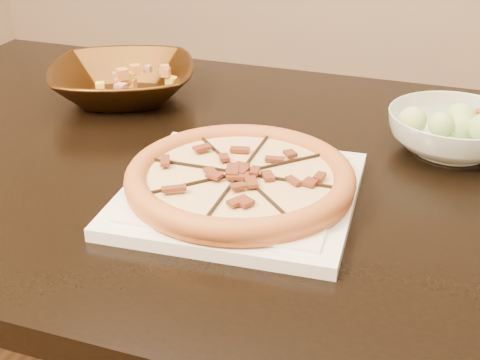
{
  "coord_description": "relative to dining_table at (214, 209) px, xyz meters",
  "views": [
    {
      "loc": [
        0.33,
        -0.86,
        1.2
      ],
      "look_at": [
        0.05,
        -0.1,
        0.78
      ],
      "focal_mm": 50.0,
      "sensor_mm": 36.0,
      "label": 1
    }
  ],
  "objects": [
    {
      "name": "dining_table",
      "position": [
        0.0,
        0.0,
        0.0
      ],
      "size": [
        1.42,
        0.92,
        0.75
      ],
      "color": "black",
      "rests_on": "floor"
    },
    {
      "name": "plate",
      "position": [
        0.09,
        -0.12,
        0.11
      ],
      "size": [
        0.34,
        0.34,
        0.02
      ],
      "color": "white",
      "rests_on": "dining_table"
    },
    {
      "name": "pizza",
      "position": [
        0.09,
        -0.12,
        0.13
      ],
      "size": [
        0.32,
        0.32,
        0.03
      ],
      "color": "#D05B26",
      "rests_on": "plate"
    },
    {
      "name": "bronze_bowl",
      "position": [
        -0.25,
        0.17,
        0.13
      ],
      "size": [
        0.36,
        0.36,
        0.07
      ],
      "primitive_type": "imported",
      "rotation": [
        0.0,
        0.0,
        0.43
      ],
      "color": "#41260C",
      "rests_on": "dining_table"
    },
    {
      "name": "mixed_dish",
      "position": [
        -0.26,
        0.17,
        0.18
      ],
      "size": [
        0.09,
        0.12,
        0.03
      ],
      "color": "#AC7D5E",
      "rests_on": "bronze_bowl"
    },
    {
      "name": "salad_bowl",
      "position": [
        0.35,
        0.14,
        0.13
      ],
      "size": [
        0.23,
        0.23,
        0.06
      ],
      "primitive_type": "imported",
      "rotation": [
        0.0,
        0.0,
        0.13
      ],
      "color": "silver",
      "rests_on": "dining_table"
    },
    {
      "name": "salad",
      "position": [
        0.35,
        0.14,
        0.18
      ],
      "size": [
        0.09,
        0.11,
        0.04
      ],
      "color": "#C4DB87",
      "rests_on": "salad_bowl"
    }
  ]
}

